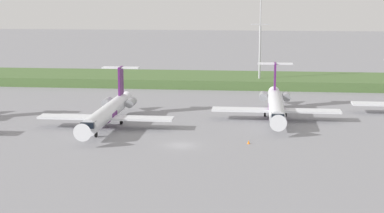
{
  "coord_description": "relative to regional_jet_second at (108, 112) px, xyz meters",
  "views": [
    {
      "loc": [
        11.35,
        -89.52,
        22.67
      ],
      "look_at": [
        0.0,
        15.84,
        3.0
      ],
      "focal_mm": 58.06,
      "sensor_mm": 36.0,
      "label": 1
    }
  ],
  "objects": [
    {
      "name": "ground_plane",
      "position": [
        13.99,
        18.11,
        -2.54
      ],
      "size": [
        500.0,
        500.0,
        0.0
      ],
      "primitive_type": "plane",
      "color": "gray"
    },
    {
      "name": "grass_berm",
      "position": [
        13.99,
        51.19,
        -1.45
      ],
      "size": [
        320.0,
        20.0,
        2.16
      ],
      "primitive_type": "cube",
      "color": "#4C6B38",
      "rests_on": "ground"
    },
    {
      "name": "regional_jet_second",
      "position": [
        0.0,
        0.0,
        0.0
      ],
      "size": [
        22.81,
        31.0,
        9.0
      ],
      "color": "silver",
      "rests_on": "ground"
    },
    {
      "name": "regional_jet_third",
      "position": [
        28.61,
        9.68,
        0.0
      ],
      "size": [
        22.81,
        31.0,
        9.0
      ],
      "color": "silver",
      "rests_on": "ground"
    },
    {
      "name": "antenna_mast",
      "position": [
        25.62,
        46.95,
        7.03
      ],
      "size": [
        4.4,
        0.5,
        23.05
      ],
      "color": "#B2B2B7",
      "rests_on": "ground"
    },
    {
      "name": "safety_cone_front_marker",
      "position": [
        24.09,
        -9.86,
        -2.26
      ],
      "size": [
        0.44,
        0.44,
        0.55
      ],
      "primitive_type": "cone",
      "color": "orange",
      "rests_on": "ground"
    }
  ]
}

